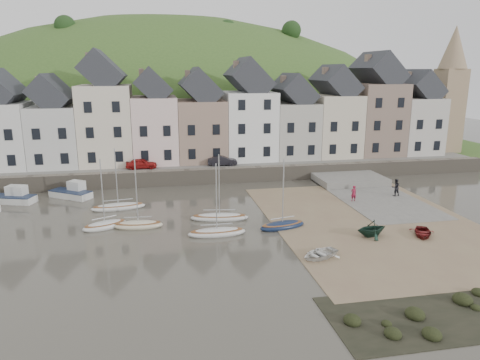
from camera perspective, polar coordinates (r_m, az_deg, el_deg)
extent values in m
plane|color=#413E33|center=(38.22, 1.70, -6.51)|extent=(160.00, 160.00, 0.00)
cube|color=#395823|center=(68.57, -4.09, 3.33)|extent=(90.00, 30.00, 1.50)
cube|color=slate|center=(57.23, -2.73, 2.03)|extent=(70.00, 7.00, 0.10)
cube|color=slate|center=(53.99, -2.19, 0.60)|extent=(70.00, 1.20, 1.80)
cube|color=#7F654D|center=(41.87, 16.63, -5.22)|extent=(18.00, 26.00, 0.06)
cube|color=slate|center=(50.42, 16.56, -1.93)|extent=(8.00, 18.00, 0.12)
ellipsoid|color=#395823|center=(100.03, -8.67, -4.48)|extent=(134.40, 84.00, 84.00)
cylinder|color=#382619|center=(84.28, -21.37, 16.20)|extent=(0.50, 0.50, 3.00)
sphere|color=#213D19|center=(84.45, -21.52, 17.89)|extent=(3.60, 3.60, 3.60)
cylinder|color=#382619|center=(87.07, -11.40, 16.75)|extent=(0.50, 0.50, 3.00)
sphere|color=#213D19|center=(87.24, -11.49, 18.39)|extent=(3.60, 3.60, 3.60)
cylinder|color=#382619|center=(86.19, -1.64, 17.04)|extent=(0.50, 0.50, 3.00)
sphere|color=#213D19|center=(86.36, -1.65, 18.70)|extent=(3.60, 3.60, 3.60)
cylinder|color=#382619|center=(87.95, 6.56, 16.90)|extent=(0.50, 0.50, 3.00)
sphere|color=#213D19|center=(88.12, 6.61, 18.52)|extent=(3.60, 3.60, 3.60)
cube|color=silver|center=(62.19, -27.83, 5.09)|extent=(6.00, 8.00, 8.00)
cube|color=beige|center=(60.75, -22.42, 5.23)|extent=(5.80, 8.00, 7.50)
cube|color=gray|center=(60.53, -24.38, 11.39)|extent=(0.60, 0.90, 1.40)
cube|color=beige|center=(59.66, -16.71, 6.77)|extent=(6.40, 8.00, 10.00)
cube|color=gray|center=(59.46, -18.86, 14.56)|extent=(0.60, 0.90, 1.40)
cube|color=beige|center=(59.44, -10.82, 6.36)|extent=(5.60, 8.00, 8.50)
cube|color=gray|center=(58.97, -12.53, 13.11)|extent=(0.60, 0.90, 1.40)
cube|color=gray|center=(59.76, -5.06, 6.35)|extent=(6.20, 8.00, 8.00)
cube|color=gray|center=(59.11, -6.75, 13.15)|extent=(0.60, 0.90, 1.40)
cube|color=white|center=(60.68, 1.04, 6.99)|extent=(6.60, 8.00, 9.00)
cube|color=gray|center=(59.92, -0.52, 14.40)|extent=(0.60, 0.90, 1.40)
cube|color=#AEAA9F|center=(62.35, 6.70, 6.39)|extent=(5.80, 8.00, 7.50)
cube|color=gray|center=(61.41, 5.56, 12.55)|extent=(0.60, 0.90, 1.40)
cube|color=beige|center=(64.31, 11.82, 6.87)|extent=(6.00, 8.00, 8.50)
cube|color=gray|center=(63.30, 10.86, 13.41)|extent=(0.60, 0.90, 1.40)
cube|color=#7F695B|center=(66.87, 16.85, 7.48)|extent=(6.40, 8.00, 10.00)
cube|color=gray|center=(65.81, 16.09, 14.62)|extent=(0.60, 0.90, 1.40)
cube|color=beige|center=(70.02, 21.29, 6.57)|extent=(5.80, 8.00, 8.00)
cube|color=gray|center=(68.83, 20.76, 12.30)|extent=(0.60, 0.90, 1.40)
cube|color=#997F60|center=(72.83, 25.07, 8.05)|extent=(3.50, 3.50, 12.00)
cone|color=#997F60|center=(72.66, 25.83, 15.10)|extent=(4.00, 4.00, 6.00)
ellipsoid|color=silver|center=(45.46, -15.34, -3.39)|extent=(5.39, 2.14, 0.84)
ellipsoid|color=brown|center=(45.39, -15.36, -3.12)|extent=(4.95, 1.95, 0.20)
cylinder|color=#B2B5B7|center=(44.66, -15.59, 0.41)|extent=(0.10, 0.10, 5.60)
cylinder|color=#B2B5B7|center=(45.25, -15.40, -2.48)|extent=(2.87, 0.44, 0.08)
ellipsoid|color=silver|center=(40.51, -16.94, -5.63)|extent=(4.15, 2.99, 0.84)
ellipsoid|color=brown|center=(40.44, -16.96, -5.34)|extent=(3.81, 2.73, 0.20)
cylinder|color=#B2B5B7|center=(39.61, -17.25, -1.40)|extent=(0.10, 0.10, 5.60)
cylinder|color=#B2B5B7|center=(40.27, -17.01, -4.63)|extent=(1.97, 0.97, 0.08)
ellipsoid|color=beige|center=(39.88, -12.91, -5.68)|extent=(4.35, 1.80, 0.84)
ellipsoid|color=brown|center=(39.81, -12.93, -5.38)|extent=(4.00, 1.64, 0.20)
cylinder|color=#B2B5B7|center=(38.97, -13.16, -1.38)|extent=(0.10, 0.10, 5.60)
cylinder|color=#B2B5B7|center=(39.64, -12.97, -4.66)|extent=(2.34, 0.25, 0.08)
ellipsoid|color=silver|center=(37.22, -2.98, -6.77)|extent=(4.86, 1.55, 0.84)
ellipsoid|color=brown|center=(37.14, -2.99, -6.46)|extent=(4.47, 1.40, 0.20)
cylinder|color=#B2B5B7|center=(36.23, -3.05, -2.18)|extent=(0.10, 0.10, 5.60)
cylinder|color=#B2B5B7|center=(36.96, -3.00, -5.69)|extent=(2.67, 0.11, 0.08)
ellipsoid|color=silver|center=(40.87, -2.65, -4.84)|extent=(5.46, 2.24, 0.84)
ellipsoid|color=brown|center=(40.80, -2.65, -4.55)|extent=(5.02, 2.04, 0.20)
cylinder|color=#B2B5B7|center=(39.98, -2.70, -0.63)|extent=(0.10, 0.10, 5.60)
cylinder|color=#B2B5B7|center=(40.64, -2.66, -3.84)|extent=(2.90, 0.49, 0.08)
ellipsoid|color=#13213E|center=(38.91, 5.45, -5.88)|extent=(4.46, 2.39, 0.84)
ellipsoid|color=brown|center=(38.83, 5.46, -5.57)|extent=(4.10, 2.18, 0.20)
cylinder|color=#B2B5B7|center=(37.97, 5.56, -1.48)|extent=(0.10, 0.10, 5.60)
cylinder|color=#B2B5B7|center=(38.66, 5.48, -4.83)|extent=(2.29, 0.59, 0.08)
cube|color=silver|center=(51.81, -27.54, -2.21)|extent=(5.70, 3.32, 0.70)
cube|color=#13213E|center=(51.72, -27.58, -1.82)|extent=(5.61, 3.34, 0.08)
cube|color=silver|center=(51.61, -26.74, -1.20)|extent=(2.18, 1.74, 1.00)
cube|color=silver|center=(51.09, -20.88, -1.73)|extent=(4.81, 4.05, 0.70)
cube|color=#13213E|center=(51.00, -20.92, -1.33)|extent=(4.76, 4.04, 0.08)
cube|color=silver|center=(51.16, -20.25, -0.67)|extent=(2.03, 1.92, 1.00)
imported|color=silver|center=(33.24, 10.16, -9.28)|extent=(3.60, 3.15, 0.62)
imported|color=#153125|center=(38.13, 16.52, -5.94)|extent=(3.00, 2.70, 1.40)
imported|color=maroon|center=(39.76, 22.36, -6.24)|extent=(3.11, 3.42, 0.58)
imported|color=maroon|center=(47.40, 14.36, -1.67)|extent=(0.62, 0.42, 1.66)
imported|color=black|center=(50.68, 19.33, -0.90)|extent=(0.92, 0.72, 1.87)
imported|color=maroon|center=(55.60, -12.53, 2.08)|extent=(3.77, 1.64, 1.27)
imported|color=black|center=(56.17, -2.27, 2.50)|extent=(3.80, 1.62, 1.22)
cube|color=black|center=(28.74, 25.16, -15.13)|extent=(14.00, 6.00, 0.05)
ellipsoid|color=black|center=(27.47, 21.53, -15.70)|extent=(1.07, 1.18, 0.70)
ellipsoid|color=black|center=(30.07, 26.66, -13.55)|extent=(1.12, 1.23, 0.73)
ellipsoid|color=black|center=(25.42, 19.02, -18.13)|extent=(0.89, 0.98, 0.58)
ellipsoid|color=black|center=(26.26, 18.30, -17.12)|extent=(0.57, 0.62, 0.37)
ellipsoid|color=black|center=(29.73, 27.99, -14.27)|extent=(0.57, 0.63, 0.37)
ellipsoid|color=black|center=(31.50, 28.27, -12.61)|extent=(0.80, 0.88, 0.52)
ellipsoid|color=black|center=(25.92, 14.20, -17.06)|extent=(0.96, 1.05, 0.62)
ellipsoid|color=black|center=(26.02, 23.39, -17.70)|extent=(0.99, 1.09, 0.64)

